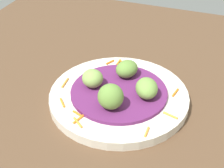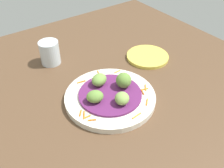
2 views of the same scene
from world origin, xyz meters
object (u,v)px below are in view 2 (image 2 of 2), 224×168
(guac_scoop_back, at_px, (122,98))
(side_plate_small, at_px, (148,57))
(main_plate, at_px, (110,97))
(water_glass, at_px, (50,53))
(guac_scoop_right, at_px, (95,96))
(guac_scoop_center, at_px, (99,80))
(guac_scoop_left, at_px, (124,80))

(guac_scoop_back, height_order, side_plate_small, guac_scoop_back)
(main_plate, bearing_deg, side_plate_small, -156.59)
(guac_scoop_back, bearing_deg, water_glass, -80.14)
(main_plate, relative_size, water_glass, 3.24)
(guac_scoop_right, bearing_deg, water_glass, -89.40)
(guac_scoop_back, bearing_deg, main_plate, -87.42)
(guac_scoop_right, distance_m, guac_scoop_back, 0.08)
(guac_scoop_center, distance_m, water_glass, 0.24)
(guac_scoop_back, bearing_deg, guac_scoop_left, -132.42)
(guac_scoop_center, height_order, guac_scoop_right, guac_scoop_center)
(guac_scoop_right, xyz_separation_m, guac_scoop_back, (-0.06, 0.05, 0.00))
(guac_scoop_left, xyz_separation_m, guac_scoop_right, (0.11, 0.00, -0.01))
(guac_scoop_right, height_order, water_glass, water_glass)
(main_plate, xyz_separation_m, guac_scoop_left, (-0.05, -0.00, 0.04))
(guac_scoop_right, bearing_deg, guac_scoop_left, -177.42)
(main_plate, distance_m, guac_scoop_right, 0.06)
(guac_scoop_center, bearing_deg, water_glass, -76.87)
(guac_scoop_center, distance_m, side_plate_small, 0.26)
(side_plate_small, xyz_separation_m, water_glass, (0.31, -0.18, 0.04))
(guac_scoop_center, bearing_deg, main_plate, 92.58)
(guac_scoop_back, xyz_separation_m, water_glass, (0.06, -0.35, -0.00))
(water_glass, bearing_deg, guac_scoop_back, 99.86)
(main_plate, relative_size, guac_scoop_right, 5.57)
(guac_scoop_left, distance_m, water_glass, 0.31)
(main_plate, height_order, guac_scoop_center, guac_scoop_center)
(guac_scoop_right, relative_size, guac_scoop_back, 1.11)
(guac_scoop_left, bearing_deg, guac_scoop_center, -42.42)
(main_plate, relative_size, side_plate_small, 1.76)
(main_plate, distance_m, guac_scoop_center, 0.06)
(guac_scoop_left, height_order, guac_scoop_back, guac_scoop_left)
(water_glass, bearing_deg, main_plate, 101.20)
(side_plate_small, bearing_deg, guac_scoop_center, 11.99)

